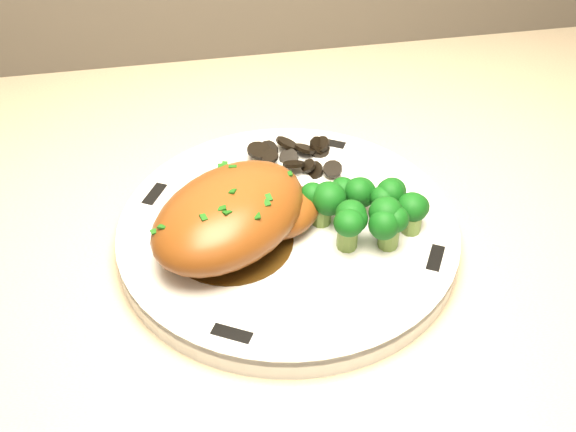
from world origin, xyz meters
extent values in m
cube|color=#C0AB8B|center=(-0.28, 1.67, 0.90)|extent=(2.11, 0.70, 0.03)
cube|color=#4C443A|center=(-0.28, 1.99, 0.97)|extent=(2.11, 0.02, 0.12)
cylinder|color=silver|center=(-0.15, 1.66, 0.92)|extent=(0.36, 0.36, 0.02)
cube|color=black|center=(-0.10, 1.77, 0.93)|extent=(0.03, 0.02, 0.00)
cube|color=black|center=(-0.26, 1.72, 0.93)|extent=(0.02, 0.03, 0.00)
cube|color=black|center=(-0.21, 1.56, 0.93)|extent=(0.03, 0.02, 0.00)
cube|color=black|center=(-0.05, 1.60, 0.93)|extent=(0.02, 0.03, 0.00)
cylinder|color=#352109|center=(-0.20, 1.65, 0.93)|extent=(0.10, 0.10, 0.00)
ellipsoid|color=brown|center=(-0.20, 1.65, 0.96)|extent=(0.17, 0.16, 0.05)
ellipsoid|color=brown|center=(-0.16, 1.66, 0.95)|extent=(0.08, 0.08, 0.03)
cube|color=#13440E|center=(-0.24, 1.63, 0.98)|extent=(0.01, 0.00, 0.00)
cube|color=#13440E|center=(-0.22, 1.64, 0.98)|extent=(0.01, 0.00, 0.00)
cube|color=#13440E|center=(-0.21, 1.65, 0.98)|extent=(0.01, 0.00, 0.00)
cube|color=#13440E|center=(-0.20, 1.66, 0.98)|extent=(0.01, 0.00, 0.00)
cube|color=#13440E|center=(-0.18, 1.67, 0.98)|extent=(0.01, 0.00, 0.00)
cube|color=#13440E|center=(-0.17, 1.68, 0.98)|extent=(0.01, 0.00, 0.00)
cylinder|color=black|center=(-0.10, 1.74, 0.93)|extent=(0.01, 0.01, 0.01)
cylinder|color=black|center=(-0.10, 1.75, 0.93)|extent=(0.02, 0.02, 0.01)
cylinder|color=black|center=(-0.11, 1.76, 0.94)|extent=(0.02, 0.02, 0.01)
cylinder|color=black|center=(-0.12, 1.76, 0.93)|extent=(0.02, 0.02, 0.01)
cylinder|color=black|center=(-0.13, 1.76, 0.93)|extent=(0.02, 0.02, 0.01)
cylinder|color=black|center=(-0.14, 1.76, 0.94)|extent=(0.02, 0.02, 0.01)
cylinder|color=black|center=(-0.15, 1.75, 0.93)|extent=(0.02, 0.02, 0.01)
cylinder|color=black|center=(-0.15, 1.74, 0.93)|extent=(0.02, 0.02, 0.00)
cylinder|color=black|center=(-0.15, 1.74, 0.94)|extent=(0.02, 0.02, 0.01)
cylinder|color=black|center=(-0.14, 1.73, 0.93)|extent=(0.03, 0.03, 0.02)
cylinder|color=black|center=(-0.13, 1.72, 0.93)|extent=(0.02, 0.02, 0.01)
cylinder|color=black|center=(-0.12, 1.72, 0.94)|extent=(0.02, 0.03, 0.01)
cylinder|color=black|center=(-0.11, 1.73, 0.93)|extent=(0.03, 0.03, 0.01)
cylinder|color=black|center=(-0.10, 1.74, 0.93)|extent=(0.03, 0.03, 0.01)
cylinder|color=olive|center=(-0.13, 1.66, 0.94)|extent=(0.02, 0.02, 0.02)
sphere|color=black|center=(-0.13, 1.66, 0.95)|extent=(0.02, 0.02, 0.02)
cylinder|color=olive|center=(-0.10, 1.67, 0.94)|extent=(0.02, 0.02, 0.02)
sphere|color=black|center=(-0.10, 1.67, 0.95)|extent=(0.02, 0.02, 0.02)
cylinder|color=olive|center=(-0.07, 1.66, 0.94)|extent=(0.02, 0.02, 0.02)
sphere|color=black|center=(-0.07, 1.66, 0.95)|extent=(0.02, 0.02, 0.02)
cylinder|color=olive|center=(-0.11, 1.63, 0.94)|extent=(0.02, 0.02, 0.02)
sphere|color=black|center=(-0.11, 1.63, 0.95)|extent=(0.02, 0.02, 0.02)
cylinder|color=olive|center=(-0.08, 1.62, 0.94)|extent=(0.02, 0.02, 0.02)
sphere|color=black|center=(-0.08, 1.62, 0.95)|extent=(0.02, 0.02, 0.02)
cylinder|color=olive|center=(-0.06, 1.64, 0.94)|extent=(0.02, 0.02, 0.02)
sphere|color=black|center=(-0.06, 1.64, 0.95)|extent=(0.02, 0.02, 0.02)
camera|label=1|loc=(-0.23, 1.24, 1.32)|focal=45.00mm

